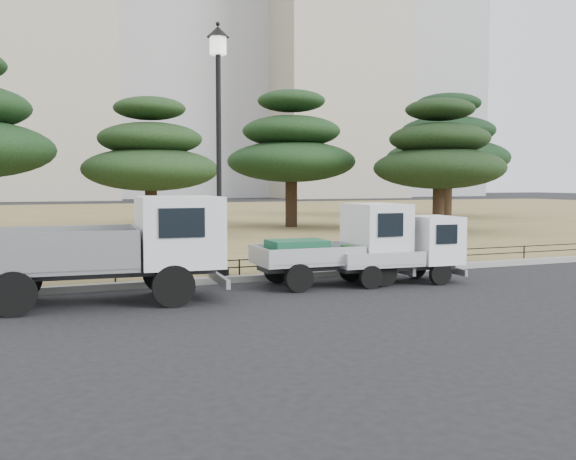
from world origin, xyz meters
name	(u,v)px	position (x,y,z in m)	size (l,w,h in m)	color
ground	(323,297)	(0.00, 0.00, 0.00)	(220.00, 220.00, 0.00)	black
lawn	(123,219)	(0.00, 30.60, 0.07)	(120.00, 56.00, 0.15)	olive
curb	(279,277)	(0.00, 2.60, 0.08)	(120.00, 0.25, 0.16)	gray
truck_large	(113,244)	(-4.24, 1.04, 1.20)	(5.08, 2.31, 2.16)	black
truck_kei_front	(343,244)	(1.18, 1.39, 0.96)	(3.68, 1.66, 1.93)	black
truck_kei_rear	(406,250)	(2.70, 1.00, 0.81)	(3.18, 1.54, 1.62)	black
street_lamp	(218,108)	(-1.46, 2.90, 4.25)	(0.54, 0.54, 6.06)	black
pipe_fence	(277,262)	(0.00, 2.75, 0.44)	(38.00, 0.04, 0.40)	black
pine_center_left	(150,156)	(-0.80, 15.82, 3.60)	(5.88, 5.88, 5.98)	black
pine_center_right	(291,148)	(6.83, 18.25, 4.20)	(6.60, 6.60, 7.00)	black
pine_east_near	(439,155)	(12.16, 12.97, 3.73)	(6.15, 6.15, 6.21)	black
pine_east_far	(448,146)	(20.13, 23.25, 4.85)	(8.11, 8.11, 8.14)	black
tower_center_left	(27,0)	(-5.00, 85.00, 27.50)	(22.00, 20.00, 55.00)	#AAA08C
tower_east	(330,48)	(40.00, 82.00, 24.00)	(20.00, 18.00, 48.00)	#AAA08C
tower_far_east	(400,2)	(58.00, 90.00, 35.00)	(24.00, 20.00, 70.00)	#A0A0A5
radio_tower	(480,31)	(72.00, 85.00, 30.04)	(1.80, 1.80, 63.00)	#D83F33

